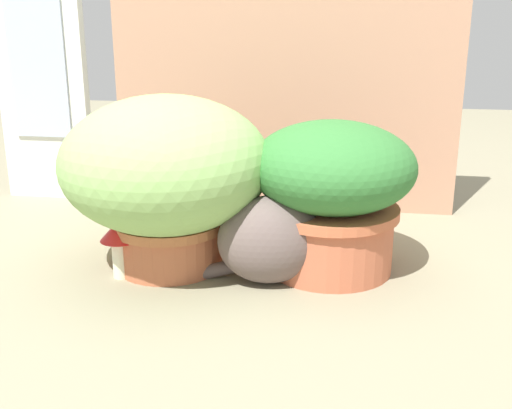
% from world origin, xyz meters
% --- Properties ---
extents(ground_plane, '(6.00, 6.00, 0.00)m').
position_xyz_m(ground_plane, '(0.00, 0.00, 0.00)').
color(ground_plane, gray).
extents(cardboard_backdrop, '(1.13, 0.03, 1.00)m').
position_xyz_m(cardboard_backdrop, '(0.02, 0.59, 0.50)').
color(cardboard_backdrop, tan).
rests_on(cardboard_backdrop, ground).
extents(window_panel_white, '(0.32, 0.05, 0.97)m').
position_xyz_m(window_panel_white, '(-0.81, 0.58, 0.49)').
color(window_panel_white, white).
rests_on(window_panel_white, ground).
extents(grass_planter, '(0.53, 0.53, 0.45)m').
position_xyz_m(grass_planter, '(-0.21, 0.02, 0.25)').
color(grass_planter, '#B2613F').
rests_on(grass_planter, ground).
extents(leafy_planter, '(0.41, 0.41, 0.39)m').
position_xyz_m(leafy_planter, '(0.21, 0.07, 0.21)').
color(leafy_planter, '#BD6142').
rests_on(leafy_planter, ground).
extents(cat, '(0.39, 0.24, 0.32)m').
position_xyz_m(cat, '(0.09, -0.03, 0.12)').
color(cat, '#635451').
rests_on(cat, ground).
extents(mushroom_ornament_red, '(0.10, 0.10, 0.15)m').
position_xyz_m(mushroom_ornament_red, '(-0.30, -0.07, 0.10)').
color(mushroom_ornament_red, beige).
rests_on(mushroom_ornament_red, ground).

